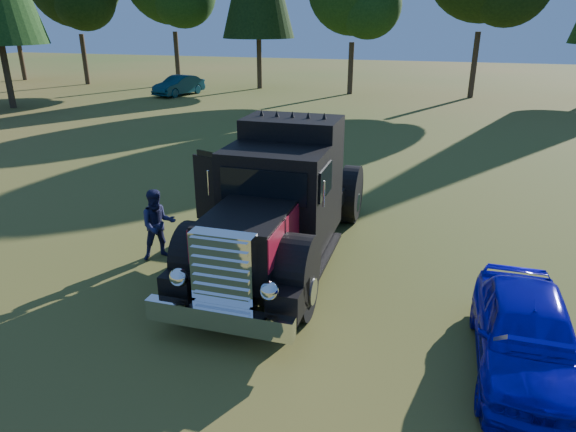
# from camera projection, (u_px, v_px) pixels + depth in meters

# --- Properties ---
(ground) EXTENTS (120.00, 120.00, 0.00)m
(ground) POSITION_uv_depth(u_px,v_px,m) (272.00, 347.00, 8.36)
(ground) COLOR #325C1B
(ground) RESTS_ON ground
(diamond_t_truck) EXTENTS (3.34, 7.16, 3.00)m
(diamond_t_truck) POSITION_uv_depth(u_px,v_px,m) (280.00, 206.00, 10.85)
(diamond_t_truck) COLOR black
(diamond_t_truck) RESTS_ON ground
(hotrod_coupe) EXTENTS (1.48, 3.99, 1.89)m
(hotrod_coupe) POSITION_uv_depth(u_px,v_px,m) (527.00, 334.00, 7.59)
(hotrod_coupe) COLOR #1A08B7
(hotrod_coupe) RESTS_ON ground
(spectator_near) EXTENTS (0.50, 0.69, 1.74)m
(spectator_near) POSITION_uv_depth(u_px,v_px,m) (227.00, 212.00, 11.69)
(spectator_near) COLOR #1D2745
(spectator_near) RESTS_ON ground
(spectator_far) EXTENTS (0.98, 0.96, 1.59)m
(spectator_far) POSITION_uv_depth(u_px,v_px,m) (158.00, 225.00, 11.16)
(spectator_far) COLOR #223650
(spectator_far) RESTS_ON ground
(distant_teal_car) EXTENTS (2.29, 4.15, 1.30)m
(distant_teal_car) POSITION_uv_depth(u_px,v_px,m) (179.00, 85.00, 34.92)
(distant_teal_car) COLOR #092A39
(distant_teal_car) RESTS_ON ground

